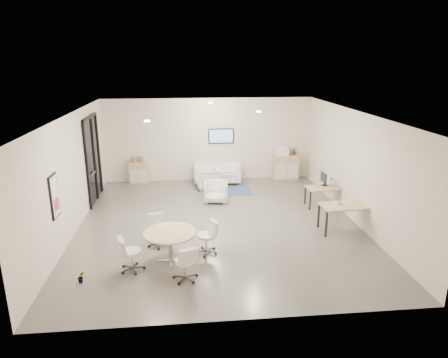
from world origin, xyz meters
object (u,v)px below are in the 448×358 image
loveseat (217,174)px  desk_front (347,207)px  armchair_right (216,191)px  sideboard_right (285,167)px  round_table (170,235)px  sideboard_left (139,173)px  desk_rear (326,189)px  armchair_left (208,177)px

loveseat → desk_front: 5.85m
loveseat → armchair_right: bearing=-93.8°
sideboard_right → desk_front: bearing=-84.9°
desk_front → round_table: size_ratio=1.26×
sideboard_left → loveseat: sideboard_left is taller
loveseat → desk_rear: size_ratio=1.35×
round_table → armchair_right: bearing=70.7°
sideboard_right → loveseat: bearing=-176.2°
armchair_right → round_table: size_ratio=0.62×
loveseat → desk_rear: (3.27, -2.96, 0.23)m
desk_rear → desk_front: desk_front is taller
sideboard_left → armchair_right: size_ratio=1.08×
sideboard_left → armchair_left: size_ratio=0.96×
armchair_left → desk_rear: armchair_left is taller
armchair_right → round_table: 4.27m
sideboard_left → desk_rear: 7.04m
sideboard_right → armchair_right: 3.77m
armchair_left → round_table: size_ratio=0.70×
loveseat → round_table: 6.39m
sideboard_right → desk_rear: (0.53, -3.14, 0.10)m
armchair_left → sideboard_left: bearing=-113.7°
sideboard_right → desk_front: size_ratio=0.64×
sideboard_right → desk_front: (0.45, -5.08, 0.20)m
loveseat → sideboard_right: bearing=5.8°
sideboard_left → loveseat: bearing=-4.3°
sideboard_right → armchair_right: sideboard_right is taller
sideboard_right → round_table: bearing=-124.5°
armchair_left → armchair_right: armchair_left is taller
armchair_right → round_table: armchair_right is taller
desk_front → round_table: desk_front is taller
sideboard_right → armchair_left: bearing=-165.0°
sideboard_right → round_table: size_ratio=0.80×
desk_front → loveseat: bearing=117.3°
sideboard_right → armchair_left: sideboard_right is taller
sideboard_right → round_table: (-4.36, -6.35, 0.18)m
sideboard_right → desk_rear: 3.19m
armchair_left → desk_front: (3.58, -4.23, 0.26)m
armchair_right → desk_front: 4.39m
desk_rear → round_table: size_ratio=1.07×
armchair_left → round_table: armchair_left is taller
loveseat → armchair_left: size_ratio=2.07×
desk_front → round_table: bearing=-170.9°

